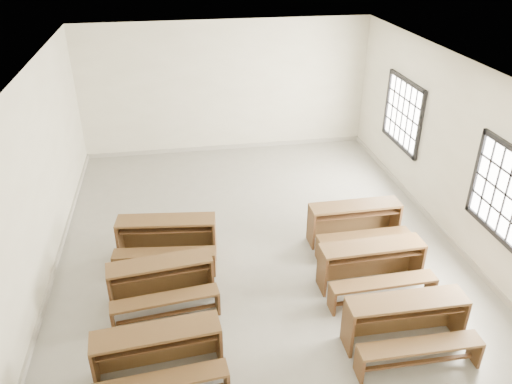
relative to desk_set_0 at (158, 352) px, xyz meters
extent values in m
plane|color=gray|center=(1.74, 2.87, -0.42)|extent=(8.50, 8.50, 0.00)
cube|color=silver|center=(1.74, 2.87, 2.76)|extent=(7.00, 8.50, 0.05)
cube|color=beige|center=(1.74, 7.09, 1.18)|extent=(7.00, 0.05, 3.20)
cube|color=beige|center=(1.74, -1.36, 1.18)|extent=(7.00, 0.05, 3.20)
cube|color=beige|center=(-1.73, 2.87, 1.18)|extent=(0.05, 8.50, 3.20)
cube|color=beige|center=(5.22, 2.87, 1.18)|extent=(0.05, 8.50, 3.20)
cube|color=gray|center=(1.74, 7.10, -0.37)|extent=(7.00, 0.04, 0.10)
cube|color=gray|center=(-1.74, 2.87, -0.37)|extent=(0.04, 8.50, 0.10)
cube|color=gray|center=(5.22, 2.87, -0.37)|extent=(0.04, 8.50, 0.10)
cube|color=white|center=(5.21, 1.07, 1.18)|extent=(0.02, 1.50, 1.30)
cube|color=black|center=(5.19, 1.07, 0.49)|extent=(0.06, 1.62, 0.08)
cube|color=black|center=(5.19, 1.86, 1.18)|extent=(0.06, 0.08, 1.46)
cube|color=white|center=(5.21, 4.67, 1.18)|extent=(0.02, 1.50, 1.30)
cube|color=black|center=(5.19, 4.67, 1.87)|extent=(0.06, 1.62, 0.08)
cube|color=black|center=(5.19, 4.67, 0.49)|extent=(0.06, 1.62, 0.08)
cube|color=black|center=(5.19, 3.88, 1.18)|extent=(0.06, 0.08, 1.46)
cube|color=black|center=(5.19, 5.46, 1.18)|extent=(0.06, 0.08, 1.46)
cube|color=brown|center=(0.00, 0.05, 0.28)|extent=(1.63, 0.53, 0.04)
cube|color=brown|center=(-0.02, 0.23, -0.08)|extent=(1.60, 0.17, 0.68)
cube|color=#4F331B|center=(-0.78, -0.01, -0.08)|extent=(0.07, 0.40, 0.68)
cube|color=#4F331B|center=(0.77, 0.11, -0.08)|extent=(0.07, 0.40, 0.68)
cube|color=#4F331B|center=(0.00, 0.03, 0.14)|extent=(1.50, 0.42, 0.02)
cube|color=brown|center=(0.03, -0.44, -0.02)|extent=(1.62, 0.41, 0.04)
cube|color=#4F331B|center=(0.81, -0.37, -0.23)|extent=(0.06, 0.28, 0.38)
cube|color=brown|center=(0.04, 1.51, 0.26)|extent=(1.59, 0.56, 0.04)
cube|color=brown|center=(0.02, 1.68, -0.09)|extent=(1.56, 0.21, 0.66)
cube|color=#4F331B|center=(-0.71, 1.43, -0.09)|extent=(0.08, 0.39, 0.66)
cube|color=#4F331B|center=(0.80, 1.59, -0.09)|extent=(0.08, 0.39, 0.66)
cube|color=#4F331B|center=(0.05, 1.49, 0.13)|extent=(1.47, 0.45, 0.02)
cube|color=brown|center=(0.09, 1.03, -0.03)|extent=(1.58, 0.44, 0.04)
cube|color=#4F331B|center=(-0.66, 0.95, -0.23)|extent=(0.07, 0.28, 0.37)
cube|color=#4F331B|center=(0.85, 1.11, -0.23)|extent=(0.07, 0.28, 0.37)
cube|color=#4F331B|center=(0.09, 1.03, -0.32)|extent=(1.44, 0.20, 0.04)
cube|color=brown|center=(0.15, 2.64, 0.31)|extent=(1.70, 0.61, 0.04)
cube|color=brown|center=(0.18, 2.83, -0.07)|extent=(1.66, 0.24, 0.71)
cube|color=#4F331B|center=(-0.65, 2.74, -0.07)|extent=(0.09, 0.42, 0.71)
cube|color=#4F331B|center=(0.96, 2.55, -0.07)|extent=(0.09, 0.42, 0.71)
cube|color=#4F331B|center=(0.15, 2.62, 0.16)|extent=(1.56, 0.49, 0.02)
cube|color=brown|center=(0.09, 2.14, 0.00)|extent=(1.69, 0.49, 0.04)
cube|color=#4F331B|center=(-0.71, 2.23, -0.22)|extent=(0.08, 0.29, 0.39)
cube|color=#4F331B|center=(0.90, 2.04, -0.22)|extent=(0.08, 0.29, 0.39)
cube|color=#4F331B|center=(0.09, 2.14, -0.32)|extent=(1.53, 0.23, 0.04)
cube|color=brown|center=(3.31, 0.05, 0.30)|extent=(1.64, 0.43, 0.04)
cube|color=brown|center=(3.31, 0.23, -0.07)|extent=(1.64, 0.06, 0.70)
cube|color=#4F331B|center=(2.51, 0.06, -0.07)|extent=(0.05, 0.41, 0.70)
cube|color=#4F331B|center=(4.10, 0.04, -0.07)|extent=(0.05, 0.41, 0.70)
cube|color=#4F331B|center=(3.30, 0.03, 0.15)|extent=(1.52, 0.32, 0.02)
cube|color=brown|center=(3.30, -0.45, -0.01)|extent=(1.64, 0.30, 0.04)
cube|color=#4F331B|center=(2.50, -0.44, -0.22)|extent=(0.04, 0.29, 0.39)
cube|color=#4F331B|center=(4.10, -0.46, -0.22)|extent=(0.04, 0.29, 0.39)
cube|color=#4F331B|center=(3.30, -0.45, -0.32)|extent=(1.51, 0.07, 0.04)
cube|color=brown|center=(3.32, 1.33, 0.30)|extent=(1.66, 0.45, 0.04)
cube|color=brown|center=(3.32, 1.52, -0.07)|extent=(1.65, 0.08, 0.70)
cube|color=#4F331B|center=(2.52, 1.31, -0.07)|extent=(0.05, 0.41, 0.70)
cube|color=#4F331B|center=(4.12, 1.35, -0.07)|extent=(0.05, 0.41, 0.70)
cube|color=#4F331B|center=(3.32, 1.31, 0.16)|extent=(1.53, 0.35, 0.02)
cube|color=brown|center=(3.33, 0.83, -0.01)|extent=(1.65, 0.33, 0.04)
cube|color=#4F331B|center=(2.53, 0.81, -0.22)|extent=(0.05, 0.29, 0.39)
cube|color=#4F331B|center=(4.14, 0.85, -0.22)|extent=(0.05, 0.29, 0.39)
cube|color=#4F331B|center=(3.33, 0.83, -0.32)|extent=(1.52, 0.09, 0.04)
cube|color=brown|center=(3.49, 2.58, 0.30)|extent=(1.64, 0.43, 0.04)
cube|color=brown|center=(3.49, 2.76, -0.07)|extent=(1.64, 0.06, 0.70)
cube|color=#4F331B|center=(2.69, 2.57, -0.07)|extent=(0.04, 0.41, 0.70)
cube|color=#4F331B|center=(4.29, 2.59, -0.07)|extent=(0.04, 0.41, 0.70)
cube|color=#4F331B|center=(3.49, 2.56, 0.15)|extent=(1.52, 0.32, 0.02)
cube|color=brown|center=(3.49, 2.08, -0.01)|extent=(1.64, 0.30, 0.04)
cube|color=#4F331B|center=(2.69, 2.07, -0.22)|extent=(0.04, 0.29, 0.39)
cube|color=#4F331B|center=(4.29, 2.08, -0.22)|extent=(0.04, 0.29, 0.39)
cube|color=#4F331B|center=(3.49, 2.08, -0.32)|extent=(1.52, 0.07, 0.04)
camera|label=1|loc=(0.44, -4.66, 4.75)|focal=35.00mm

